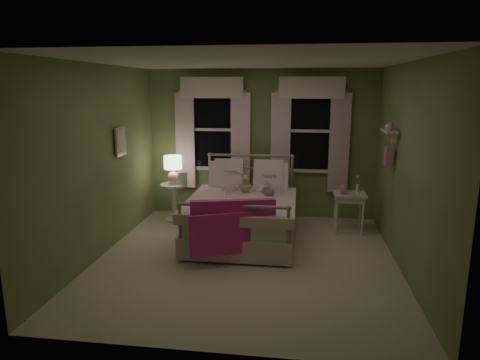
# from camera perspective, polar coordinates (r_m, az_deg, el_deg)

# --- Properties ---
(room_shell) EXTENTS (4.20, 4.20, 4.20)m
(room_shell) POSITION_cam_1_polar(r_m,az_deg,el_deg) (5.52, 0.83, 1.96)
(room_shell) COLOR beige
(room_shell) RESTS_ON ground
(bed) EXTENTS (1.58, 2.04, 1.18)m
(bed) POSITION_cam_1_polar(r_m,az_deg,el_deg) (6.55, 0.42, -4.62)
(bed) COLOR white
(bed) RESTS_ON ground
(pink_throw) EXTENTS (1.09, 0.48, 0.71)m
(pink_throw) POSITION_cam_1_polar(r_m,az_deg,el_deg) (5.51, -0.97, -5.46)
(pink_throw) COLOR #E02B99
(pink_throw) RESTS_ON bed
(child_left) EXTENTS (0.30, 0.21, 0.81)m
(child_left) POSITION_cam_1_polar(r_m,az_deg,el_deg) (6.85, -1.44, 1.21)
(child_left) COLOR #F7D1DD
(child_left) RESTS_ON bed
(child_right) EXTENTS (0.43, 0.37, 0.76)m
(child_right) POSITION_cam_1_polar(r_m,az_deg,el_deg) (6.79, 3.23, 0.89)
(child_right) COLOR #F7D1DD
(child_right) RESTS_ON bed
(book_left) EXTENTS (0.22, 0.16, 0.26)m
(book_left) POSITION_cam_1_polar(r_m,az_deg,el_deg) (6.61, -1.79, 0.71)
(book_left) COLOR beige
(book_left) RESTS_ON child_left
(book_right) EXTENTS (0.21, 0.14, 0.26)m
(book_right) POSITION_cam_1_polar(r_m,az_deg,el_deg) (6.55, 3.05, 0.21)
(book_right) COLOR beige
(book_right) RESTS_ON child_right
(teddy_bear) EXTENTS (0.23, 0.18, 0.30)m
(teddy_bear) POSITION_cam_1_polar(r_m,az_deg,el_deg) (6.70, 0.72, -0.63)
(teddy_bear) COLOR tan
(teddy_bear) RESTS_ON bed
(nightstand_left) EXTENTS (0.46, 0.46, 0.65)m
(nightstand_left) POSITION_cam_1_polar(r_m,az_deg,el_deg) (7.53, -8.79, -2.24)
(nightstand_left) COLOR white
(nightstand_left) RESTS_ON ground
(table_lamp) EXTENTS (0.30, 0.30, 0.47)m
(table_lamp) POSITION_cam_1_polar(r_m,az_deg,el_deg) (7.41, -8.93, 1.77)
(table_lamp) COLOR #F5A790
(table_lamp) RESTS_ON nightstand_left
(book_nightstand) EXTENTS (0.17, 0.23, 0.02)m
(book_nightstand) POSITION_cam_1_polar(r_m,az_deg,el_deg) (7.37, -8.28, -0.63)
(book_nightstand) COLOR beige
(book_nightstand) RESTS_ON nightstand_left
(nightstand_right) EXTENTS (0.50, 0.40, 0.64)m
(nightstand_right) POSITION_cam_1_polar(r_m,az_deg,el_deg) (7.00, 14.38, -2.49)
(nightstand_right) COLOR white
(nightstand_right) RESTS_ON ground
(pink_toy) EXTENTS (0.14, 0.19, 0.14)m
(pink_toy) POSITION_cam_1_polar(r_m,az_deg,el_deg) (6.94, 13.64, -1.22)
(pink_toy) COLOR pink
(pink_toy) RESTS_ON nightstand_right
(bud_vase) EXTENTS (0.06, 0.06, 0.28)m
(bud_vase) POSITION_cam_1_polar(r_m,az_deg,el_deg) (7.01, 15.42, -0.52)
(bud_vase) COLOR white
(bud_vase) RESTS_ON nightstand_right
(window_left) EXTENTS (1.34, 0.13, 1.96)m
(window_left) POSITION_cam_1_polar(r_m,az_deg,el_deg) (7.60, -3.67, 7.24)
(window_left) COLOR black
(window_left) RESTS_ON room_shell
(window_right) EXTENTS (1.34, 0.13, 1.96)m
(window_right) POSITION_cam_1_polar(r_m,az_deg,el_deg) (7.45, 9.34, 7.00)
(window_right) COLOR black
(window_right) RESTS_ON room_shell
(wall_shelf) EXTENTS (0.15, 0.50, 0.60)m
(wall_shelf) POSITION_cam_1_polar(r_m,az_deg,el_deg) (6.26, 19.23, 4.58)
(wall_shelf) COLOR white
(wall_shelf) RESTS_ON room_shell
(framed_picture) EXTENTS (0.03, 0.32, 0.42)m
(framed_picture) POSITION_cam_1_polar(r_m,az_deg,el_deg) (6.58, -15.62, 4.95)
(framed_picture) COLOR beige
(framed_picture) RESTS_ON room_shell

